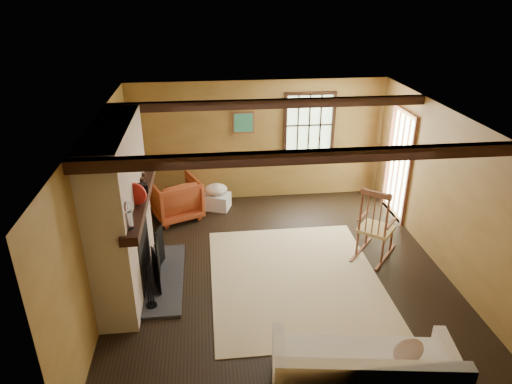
{
  "coord_description": "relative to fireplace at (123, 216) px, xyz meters",
  "views": [
    {
      "loc": [
        -1.03,
        -5.78,
        4.07
      ],
      "look_at": [
        -0.32,
        0.4,
        1.19
      ],
      "focal_mm": 32.0,
      "sensor_mm": 36.0,
      "label": 1
    }
  ],
  "objects": [
    {
      "name": "ground",
      "position": [
        2.23,
        0.0,
        -1.1
      ],
      "size": [
        5.5,
        5.5,
        0.0
      ],
      "primitive_type": "plane",
      "color": "black",
      "rests_on": "ground"
    },
    {
      "name": "room_envelope",
      "position": [
        2.45,
        0.26,
        0.53
      ],
      "size": [
        5.02,
        5.52,
        2.44
      ],
      "color": "#A07639",
      "rests_on": "ground"
    },
    {
      "name": "fireplace",
      "position": [
        0.0,
        0.0,
        0.0
      ],
      "size": [
        1.02,
        2.3,
        2.4
      ],
      "color": "#96543A",
      "rests_on": "ground"
    },
    {
      "name": "rug",
      "position": [
        2.43,
        -0.2,
        -1.1
      ],
      "size": [
        2.5,
        3.0,
        0.01
      ],
      "primitive_type": "cube",
      "color": "#CDB588",
      "rests_on": "ground"
    },
    {
      "name": "rocking_chair",
      "position": [
        3.8,
        0.29,
        -0.59
      ],
      "size": [
        0.92,
        0.97,
        1.22
      ],
      "rotation": [
        0.0,
        0.0,
        2.44
      ],
      "color": "tan",
      "rests_on": "ground"
    },
    {
      "name": "sofa",
      "position": [
        2.73,
        -2.4,
        -0.83
      ],
      "size": [
        2.03,
        1.12,
        0.78
      ],
      "rotation": [
        0.0,
        0.0,
        -0.14
      ],
      "color": "silver",
      "rests_on": "ground"
    },
    {
      "name": "firewood_pile",
      "position": [
        0.32,
        2.6,
        -0.98
      ],
      "size": [
        0.7,
        0.13,
        0.26
      ],
      "color": "#523123",
      "rests_on": "ground"
    },
    {
      "name": "laundry_basket",
      "position": [
        1.34,
        2.3,
        -0.95
      ],
      "size": [
        0.6,
        0.52,
        0.3
      ],
      "primitive_type": "cube",
      "rotation": [
        0.0,
        0.0,
        -0.33
      ],
      "color": "silver",
      "rests_on": "ground"
    },
    {
      "name": "basket_pillow",
      "position": [
        1.34,
        2.3,
        -0.7
      ],
      "size": [
        0.47,
        0.4,
        0.22
      ],
      "primitive_type": "ellipsoid",
      "rotation": [
        0.0,
        0.0,
        -0.13
      ],
      "color": "silver",
      "rests_on": "laundry_basket"
    },
    {
      "name": "armchair",
      "position": [
        0.57,
        2.02,
        -0.72
      ],
      "size": [
        1.09,
        1.11,
        0.78
      ],
      "primitive_type": "imported",
      "rotation": [
        0.0,
        0.0,
        -2.75
      ],
      "color": "#BF6026",
      "rests_on": "ground"
    }
  ]
}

